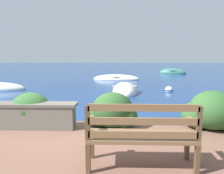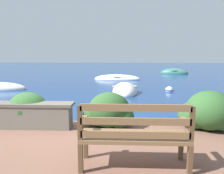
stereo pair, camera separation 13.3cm
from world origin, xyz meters
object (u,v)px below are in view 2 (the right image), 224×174
(rowboat_far, at_px, (117,79))
(rowboat_nearest, at_px, (125,91))
(rowboat_outer, at_px, (174,73))
(mooring_buoy, at_px, (169,90))
(park_bench, at_px, (134,134))

(rowboat_far, bearing_deg, rowboat_nearest, -81.00)
(rowboat_outer, height_order, mooring_buoy, rowboat_outer)
(mooring_buoy, bearing_deg, rowboat_outer, 75.44)
(rowboat_nearest, bearing_deg, rowboat_outer, 154.57)
(rowboat_outer, bearing_deg, mooring_buoy, 88.99)
(park_bench, distance_m, rowboat_outer, 17.74)
(park_bench, relative_size, rowboat_nearest, 0.64)
(rowboat_outer, xyz_separation_m, mooring_buoy, (-2.49, -9.57, -0.01))
(park_bench, relative_size, rowboat_far, 0.45)
(rowboat_far, height_order, mooring_buoy, rowboat_far)
(rowboat_nearest, distance_m, rowboat_far, 5.24)
(rowboat_far, bearing_deg, park_bench, -83.74)
(park_bench, xyz_separation_m, rowboat_nearest, (-0.02, 7.07, -0.63))
(park_bench, height_order, rowboat_far, park_bench)
(mooring_buoy, bearing_deg, rowboat_nearest, -167.21)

